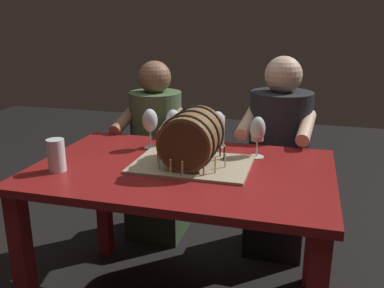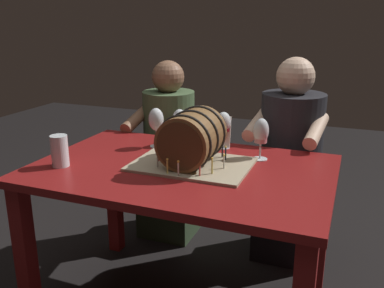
{
  "view_description": "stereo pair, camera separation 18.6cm",
  "coord_description": "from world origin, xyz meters",
  "px_view_note": "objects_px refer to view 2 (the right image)",
  "views": [
    {
      "loc": [
        0.51,
        -1.68,
        1.38
      ],
      "look_at": [
        0.04,
        0.03,
        0.84
      ],
      "focal_mm": 39.54,
      "sensor_mm": 36.0,
      "label": 1
    },
    {
      "loc": [
        0.69,
        -1.62,
        1.38
      ],
      "look_at": [
        0.04,
        0.03,
        0.84
      ],
      "focal_mm": 39.54,
      "sensor_mm": 36.0,
      "label": 2
    }
  ],
  "objects_px": {
    "wine_glass_amber": "(180,121)",
    "person_seated_right": "(289,168)",
    "menu_card": "(220,132)",
    "barrel_cake": "(192,141)",
    "wine_glass_empty": "(156,120)",
    "dining_table": "(182,190)",
    "wine_glass_red": "(223,124)",
    "wine_glass_rose": "(261,133)",
    "beer_pint": "(60,152)",
    "person_seated_left": "(169,159)"
  },
  "relations": [
    {
      "from": "wine_glass_amber",
      "to": "person_seated_right",
      "type": "relative_size",
      "value": 0.16
    },
    {
      "from": "menu_card",
      "to": "barrel_cake",
      "type": "bearing_deg",
      "value": -98.97
    },
    {
      "from": "person_seated_right",
      "to": "wine_glass_empty",
      "type": "bearing_deg",
      "value": -143.32
    },
    {
      "from": "dining_table",
      "to": "wine_glass_red",
      "type": "distance_m",
      "value": 0.42
    },
    {
      "from": "barrel_cake",
      "to": "menu_card",
      "type": "distance_m",
      "value": 0.32
    },
    {
      "from": "wine_glass_red",
      "to": "wine_glass_rose",
      "type": "distance_m",
      "value": 0.24
    },
    {
      "from": "wine_glass_amber",
      "to": "wine_glass_rose",
      "type": "relative_size",
      "value": 0.95
    },
    {
      "from": "wine_glass_red",
      "to": "wine_glass_rose",
      "type": "xyz_separation_m",
      "value": [
        0.21,
        -0.11,
        0.0
      ]
    },
    {
      "from": "beer_pint",
      "to": "barrel_cake",
      "type": "bearing_deg",
      "value": 22.08
    },
    {
      "from": "barrel_cake",
      "to": "wine_glass_empty",
      "type": "distance_m",
      "value": 0.34
    },
    {
      "from": "wine_glass_rose",
      "to": "wine_glass_amber",
      "type": "bearing_deg",
      "value": 168.82
    },
    {
      "from": "menu_card",
      "to": "person_seated_left",
      "type": "relative_size",
      "value": 0.14
    },
    {
      "from": "person_seated_right",
      "to": "wine_glass_rose",
      "type": "bearing_deg",
      "value": -99.23
    },
    {
      "from": "wine_glass_red",
      "to": "menu_card",
      "type": "relative_size",
      "value": 1.16
    },
    {
      "from": "barrel_cake",
      "to": "wine_glass_amber",
      "type": "relative_size",
      "value": 2.77
    },
    {
      "from": "dining_table",
      "to": "barrel_cake",
      "type": "height_order",
      "value": "barrel_cake"
    },
    {
      "from": "person_seated_left",
      "to": "person_seated_right",
      "type": "distance_m",
      "value": 0.75
    },
    {
      "from": "menu_card",
      "to": "person_seated_right",
      "type": "height_order",
      "value": "person_seated_right"
    },
    {
      "from": "beer_pint",
      "to": "wine_glass_red",
      "type": "bearing_deg",
      "value": 41.4
    },
    {
      "from": "wine_glass_red",
      "to": "menu_card",
      "type": "height_order",
      "value": "wine_glass_red"
    },
    {
      "from": "wine_glass_red",
      "to": "person_seated_right",
      "type": "height_order",
      "value": "person_seated_right"
    },
    {
      "from": "wine_glass_rose",
      "to": "barrel_cake",
      "type": "bearing_deg",
      "value": -143.61
    },
    {
      "from": "wine_glass_amber",
      "to": "menu_card",
      "type": "distance_m",
      "value": 0.21
    },
    {
      "from": "dining_table",
      "to": "barrel_cake",
      "type": "xyz_separation_m",
      "value": [
        0.04,
        0.03,
        0.23
      ]
    },
    {
      "from": "person_seated_right",
      "to": "barrel_cake",
      "type": "bearing_deg",
      "value": -117.33
    },
    {
      "from": "wine_glass_amber",
      "to": "barrel_cake",
      "type": "bearing_deg",
      "value": -57.66
    },
    {
      "from": "wine_glass_red",
      "to": "wine_glass_rose",
      "type": "bearing_deg",
      "value": -26.83
    },
    {
      "from": "menu_card",
      "to": "wine_glass_red",
      "type": "bearing_deg",
      "value": -34.72
    },
    {
      "from": "menu_card",
      "to": "person_seated_right",
      "type": "bearing_deg",
      "value": 43.56
    },
    {
      "from": "wine_glass_rose",
      "to": "person_seated_right",
      "type": "height_order",
      "value": "person_seated_right"
    },
    {
      "from": "beer_pint",
      "to": "person_seated_left",
      "type": "distance_m",
      "value": 0.93
    },
    {
      "from": "dining_table",
      "to": "wine_glass_red",
      "type": "xyz_separation_m",
      "value": [
        0.09,
        0.33,
        0.24
      ]
    },
    {
      "from": "wine_glass_rose",
      "to": "beer_pint",
      "type": "height_order",
      "value": "wine_glass_rose"
    },
    {
      "from": "wine_glass_amber",
      "to": "wine_glass_rose",
      "type": "distance_m",
      "value": 0.45
    },
    {
      "from": "barrel_cake",
      "to": "person_seated_right",
      "type": "relative_size",
      "value": 0.44
    },
    {
      "from": "wine_glass_rose",
      "to": "person_seated_right",
      "type": "relative_size",
      "value": 0.17
    },
    {
      "from": "wine_glass_red",
      "to": "person_seated_right",
      "type": "relative_size",
      "value": 0.16
    },
    {
      "from": "wine_glass_empty",
      "to": "person_seated_right",
      "type": "xyz_separation_m",
      "value": [
        0.61,
        0.45,
        -0.33
      ]
    },
    {
      "from": "wine_glass_rose",
      "to": "person_seated_left",
      "type": "height_order",
      "value": "person_seated_left"
    },
    {
      "from": "barrel_cake",
      "to": "menu_card",
      "type": "relative_size",
      "value": 3.22
    },
    {
      "from": "person_seated_left",
      "to": "wine_glass_empty",
      "type": "bearing_deg",
      "value": -72.87
    },
    {
      "from": "wine_glass_red",
      "to": "person_seated_right",
      "type": "bearing_deg",
      "value": 50.77
    },
    {
      "from": "barrel_cake",
      "to": "wine_glass_rose",
      "type": "height_order",
      "value": "barrel_cake"
    },
    {
      "from": "dining_table",
      "to": "wine_glass_rose",
      "type": "height_order",
      "value": "wine_glass_rose"
    },
    {
      "from": "dining_table",
      "to": "wine_glass_rose",
      "type": "xyz_separation_m",
      "value": [
        0.3,
        0.23,
        0.24
      ]
    },
    {
      "from": "dining_table",
      "to": "person_seated_right",
      "type": "relative_size",
      "value": 1.11
    },
    {
      "from": "person_seated_left",
      "to": "dining_table",
      "type": "bearing_deg",
      "value": -61.28
    },
    {
      "from": "barrel_cake",
      "to": "person_seated_left",
      "type": "height_order",
      "value": "person_seated_left"
    },
    {
      "from": "menu_card",
      "to": "person_seated_right",
      "type": "distance_m",
      "value": 0.53
    },
    {
      "from": "barrel_cake",
      "to": "wine_glass_amber",
      "type": "bearing_deg",
      "value": 122.34
    }
  ]
}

